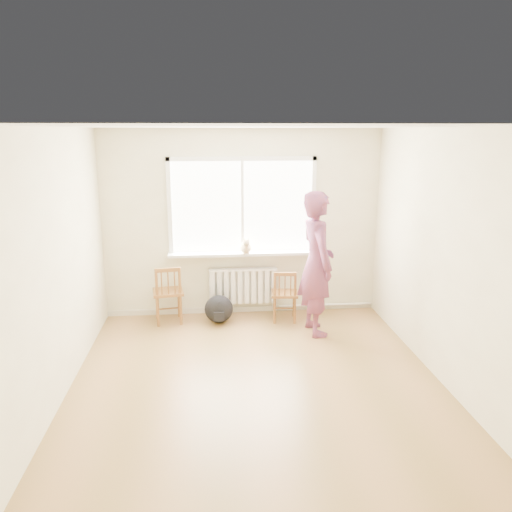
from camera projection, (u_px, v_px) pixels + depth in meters
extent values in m
plane|color=#9A6D3F|center=(257.00, 384.00, 5.39)|extent=(4.50, 4.50, 0.00)
plane|color=white|center=(257.00, 127.00, 4.73)|extent=(4.50, 4.50, 0.00)
cube|color=beige|center=(242.00, 224.00, 7.23)|extent=(4.00, 0.01, 2.70)
cube|color=white|center=(242.00, 207.00, 7.15)|extent=(2.00, 0.02, 1.30)
cube|color=white|center=(242.00, 159.00, 6.96)|extent=(2.12, 0.05, 0.06)
cube|color=white|center=(170.00, 208.00, 7.04)|extent=(0.06, 0.05, 1.42)
cube|color=white|center=(313.00, 206.00, 7.22)|extent=(0.06, 0.05, 1.42)
cube|color=white|center=(242.00, 207.00, 7.13)|extent=(0.04, 0.05, 1.30)
cube|color=white|center=(243.00, 254.00, 7.23)|extent=(2.15, 0.22, 0.04)
cube|color=white|center=(243.00, 285.00, 7.41)|extent=(1.00, 0.02, 0.55)
cube|color=white|center=(243.00, 287.00, 7.36)|extent=(1.00, 0.10, 0.51)
cube|color=white|center=(243.00, 270.00, 7.30)|extent=(1.00, 0.12, 0.03)
cylinder|color=silver|center=(325.00, 305.00, 7.60)|extent=(1.40, 0.04, 0.04)
cube|color=beige|center=(243.00, 309.00, 7.54)|extent=(4.00, 0.03, 0.08)
cube|color=brown|center=(168.00, 292.00, 7.05)|extent=(0.47, 0.45, 0.04)
cylinder|color=brown|center=(179.00, 302.00, 7.29)|extent=(0.04, 0.04, 0.44)
cylinder|color=brown|center=(157.00, 304.00, 7.22)|extent=(0.04, 0.04, 0.44)
cylinder|color=brown|center=(181.00, 310.00, 6.99)|extent=(0.04, 0.04, 0.44)
cylinder|color=brown|center=(158.00, 311.00, 6.92)|extent=(0.04, 0.04, 0.44)
cylinder|color=brown|center=(180.00, 296.00, 6.94)|extent=(0.04, 0.04, 0.84)
cylinder|color=brown|center=(157.00, 298.00, 6.87)|extent=(0.04, 0.04, 0.84)
cube|color=brown|center=(168.00, 270.00, 6.81)|extent=(0.34, 0.08, 0.05)
cylinder|color=brown|center=(175.00, 282.00, 6.88)|extent=(0.02, 0.02, 0.34)
cylinder|color=brown|center=(168.00, 282.00, 6.86)|extent=(0.02, 0.02, 0.34)
cylinder|color=brown|center=(162.00, 283.00, 6.84)|extent=(0.02, 0.02, 0.34)
cube|color=brown|center=(285.00, 293.00, 7.12)|extent=(0.41, 0.40, 0.04)
cylinder|color=brown|center=(294.00, 303.00, 7.31)|extent=(0.03, 0.03, 0.40)
cylinder|color=brown|center=(274.00, 303.00, 7.31)|extent=(0.03, 0.03, 0.40)
cylinder|color=brown|center=(295.00, 310.00, 7.03)|extent=(0.03, 0.03, 0.40)
cylinder|color=brown|center=(275.00, 310.00, 7.04)|extent=(0.03, 0.03, 0.40)
cylinder|color=brown|center=(295.00, 298.00, 6.99)|extent=(0.04, 0.04, 0.76)
cylinder|color=brown|center=(275.00, 298.00, 6.99)|extent=(0.04, 0.04, 0.76)
cube|color=brown|center=(285.00, 274.00, 6.91)|extent=(0.31, 0.07, 0.05)
cylinder|color=brown|center=(291.00, 285.00, 6.94)|extent=(0.02, 0.02, 0.30)
cylinder|color=brown|center=(285.00, 285.00, 6.94)|extent=(0.02, 0.02, 0.30)
cylinder|color=brown|center=(279.00, 285.00, 6.95)|extent=(0.02, 0.02, 0.30)
imported|color=#C04058|center=(317.00, 264.00, 6.57)|extent=(0.55, 0.76, 1.92)
ellipsoid|color=beige|center=(246.00, 247.00, 7.14)|extent=(0.16, 0.24, 0.18)
sphere|color=beige|center=(246.00, 243.00, 7.00)|extent=(0.10, 0.10, 0.10)
cone|color=beige|center=(244.00, 240.00, 6.99)|extent=(0.03, 0.03, 0.04)
cone|color=beige|center=(248.00, 240.00, 6.99)|extent=(0.03, 0.03, 0.04)
cylinder|color=beige|center=(245.00, 249.00, 7.27)|extent=(0.02, 0.16, 0.02)
cylinder|color=beige|center=(244.00, 252.00, 7.06)|extent=(0.02, 0.02, 0.09)
cylinder|color=beige|center=(248.00, 252.00, 7.06)|extent=(0.02, 0.02, 0.09)
ellipsoid|color=black|center=(219.00, 309.00, 7.08)|extent=(0.47, 0.40, 0.40)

